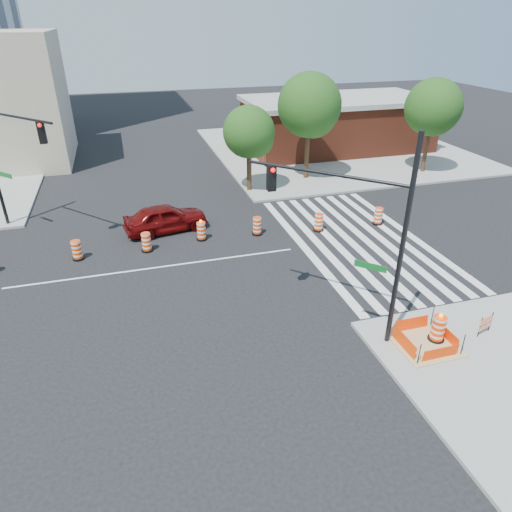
# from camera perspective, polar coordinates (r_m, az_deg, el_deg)

# --- Properties ---
(ground) EXTENTS (120.00, 120.00, 0.00)m
(ground) POSITION_cam_1_polar(r_m,az_deg,el_deg) (23.03, -12.24, -1.41)
(ground) COLOR black
(ground) RESTS_ON ground
(sidewalk_ne) EXTENTS (22.00, 22.00, 0.15)m
(sidewalk_ne) POSITION_cam_1_polar(r_m,az_deg,el_deg) (43.98, 9.85, 13.09)
(sidewalk_ne) COLOR gray
(sidewalk_ne) RESTS_ON ground
(crosswalk_east) EXTENTS (6.75, 13.50, 0.01)m
(crosswalk_east) POSITION_cam_1_polar(r_m,az_deg,el_deg) (25.86, 12.58, 1.95)
(crosswalk_east) COLOR silver
(crosswalk_east) RESTS_ON ground
(lane_centerline) EXTENTS (14.00, 0.12, 0.01)m
(lane_centerline) POSITION_cam_1_polar(r_m,az_deg,el_deg) (23.03, -12.24, -1.40)
(lane_centerline) COLOR silver
(lane_centerline) RESTS_ON ground
(excavation_pit) EXTENTS (2.20, 2.20, 0.90)m
(excavation_pit) POSITION_cam_1_polar(r_m,az_deg,el_deg) (18.42, 20.29, -10.10)
(excavation_pit) COLOR tan
(excavation_pit) RESTS_ON ground
(brick_storefront) EXTENTS (16.50, 8.50, 4.60)m
(brick_storefront) POSITION_cam_1_polar(r_m,az_deg,el_deg) (43.47, 10.10, 15.95)
(brick_storefront) COLOR maroon
(brick_storefront) RESTS_ON ground
(red_coupe) EXTENTS (4.92, 2.69, 1.59)m
(red_coupe) POSITION_cam_1_polar(r_m,az_deg,el_deg) (26.57, -11.24, 4.68)
(red_coupe) COLOR #570707
(red_coupe) RESTS_ON ground
(signal_pole_se) EXTENTS (4.28, 4.30, 7.84)m
(signal_pole_se) POSITION_cam_1_polar(r_m,az_deg,el_deg) (16.19, 12.56, 4.60)
(signal_pole_se) COLOR black
(signal_pole_se) RESTS_ON ground
(signal_pole_nw) EXTENTS (4.26, 4.87, 8.37)m
(signal_pole_nw) POSITION_cam_1_polar(r_m,az_deg,el_deg) (27.80, -29.02, 12.24)
(signal_pole_nw) COLOR black
(signal_pole_nw) RESTS_ON ground
(pit_drum) EXTENTS (0.62, 0.62, 1.22)m
(pit_drum) POSITION_cam_1_polar(r_m,az_deg,el_deg) (18.51, 21.78, -8.52)
(pit_drum) COLOR black
(pit_drum) RESTS_ON ground
(barricade) EXTENTS (0.74, 0.24, 0.89)m
(barricade) POSITION_cam_1_polar(r_m,az_deg,el_deg) (19.62, 26.77, -7.53)
(barricade) COLOR #F94005
(barricade) RESTS_ON ground
(tree_north_c) EXTENTS (3.53, 3.47, 5.90)m
(tree_north_c) POSITION_cam_1_polar(r_m,az_deg,el_deg) (31.43, -0.83, 14.90)
(tree_north_c) COLOR #382314
(tree_north_c) RESTS_ON ground
(tree_north_d) EXTENTS (4.51, 4.51, 7.67)m
(tree_north_d) POSITION_cam_1_polar(r_m,az_deg,el_deg) (34.07, 6.72, 17.79)
(tree_north_d) COLOR #382314
(tree_north_d) RESTS_ON ground
(tree_north_e) EXTENTS (4.17, 4.17, 7.09)m
(tree_north_e) POSITION_cam_1_polar(r_m,az_deg,el_deg) (37.85, 21.25, 16.61)
(tree_north_e) COLOR #382314
(tree_north_e) RESTS_ON ground
(median_drum_2) EXTENTS (0.60, 0.60, 1.02)m
(median_drum_2) POSITION_cam_1_polar(r_m,az_deg,el_deg) (24.78, -21.47, 0.62)
(median_drum_2) COLOR black
(median_drum_2) RESTS_ON ground
(median_drum_3) EXTENTS (0.60, 0.60, 1.02)m
(median_drum_3) POSITION_cam_1_polar(r_m,az_deg,el_deg) (24.56, -13.53, 1.62)
(median_drum_3) COLOR black
(median_drum_3) RESTS_ON ground
(median_drum_4) EXTENTS (0.60, 0.60, 1.18)m
(median_drum_4) POSITION_cam_1_polar(r_m,az_deg,el_deg) (25.30, -6.84, 3.07)
(median_drum_4) COLOR black
(median_drum_4) RESTS_ON ground
(median_drum_5) EXTENTS (0.60, 0.60, 1.02)m
(median_drum_5) POSITION_cam_1_polar(r_m,az_deg,el_deg) (25.75, 0.15, 3.71)
(median_drum_5) COLOR black
(median_drum_5) RESTS_ON ground
(median_drum_6) EXTENTS (0.60, 0.60, 1.02)m
(median_drum_6) POSITION_cam_1_polar(r_m,az_deg,el_deg) (26.46, 7.84, 4.13)
(median_drum_6) COLOR black
(median_drum_6) RESTS_ON ground
(median_drum_7) EXTENTS (0.60, 0.60, 1.02)m
(median_drum_7) POSITION_cam_1_polar(r_m,az_deg,el_deg) (28.01, 15.03, 4.79)
(median_drum_7) COLOR black
(median_drum_7) RESTS_ON ground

